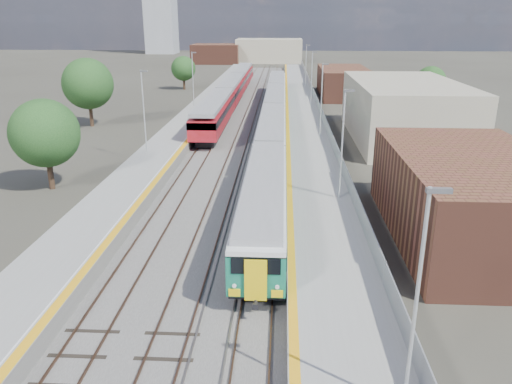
{
  "coord_description": "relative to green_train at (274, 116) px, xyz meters",
  "views": [
    {
      "loc": [
        2.56,
        -11.06,
        12.83
      ],
      "look_at": [
        0.91,
        19.47,
        2.2
      ],
      "focal_mm": 35.0,
      "sensor_mm": 36.0,
      "label": 1
    }
  ],
  "objects": [
    {
      "name": "ballast_bed",
      "position": [
        -3.75,
        5.85,
        -2.1
      ],
      "size": [
        10.5,
        155.0,
        0.06
      ],
      "primitive_type": "cube",
      "color": "#565451",
      "rests_on": "ground"
    },
    {
      "name": "tree_b",
      "position": [
        -22.94,
        3.25,
        3.16
      ],
      "size": [
        6.2,
        6.2,
        8.4
      ],
      "color": "#382619",
      "rests_on": "ground"
    },
    {
      "name": "buildings",
      "position": [
        -19.62,
        91.95,
        8.58
      ],
      "size": [
        72.0,
        185.5,
        40.0
      ],
      "color": "brown",
      "rests_on": "ground"
    },
    {
      "name": "tree_d",
      "position": [
        23.12,
        19.66,
        1.78
      ],
      "size": [
        4.59,
        4.59,
        6.22
      ],
      "color": "#382619",
      "rests_on": "ground"
    },
    {
      "name": "platform_left",
      "position": [
        -10.55,
        5.84,
        -1.61
      ],
      "size": [
        4.3,
        155.0,
        8.52
      ],
      "color": "slate",
      "rests_on": "ground"
    },
    {
      "name": "red_train",
      "position": [
        -7.0,
        21.37,
        0.12
      ],
      "size": [
        3.02,
        61.14,
        3.81
      ],
      "color": "black",
      "rests_on": "ground"
    },
    {
      "name": "tree_c",
      "position": [
        -17.92,
        38.34,
        1.8
      ],
      "size": [
        4.61,
        4.61,
        6.24
      ],
      "color": "#382619",
      "rests_on": "ground"
    },
    {
      "name": "tree_a",
      "position": [
        -17.21,
        -20.94,
        2.37
      ],
      "size": [
        5.28,
        5.28,
        7.15
      ],
      "color": "#382619",
      "rests_on": "ground"
    },
    {
      "name": "ground",
      "position": [
        -1.5,
        3.35,
        -2.13
      ],
      "size": [
        320.0,
        320.0,
        0.0
      ],
      "primitive_type": "plane",
      "color": "#47443A",
      "rests_on": "ground"
    },
    {
      "name": "platform_right",
      "position": [
        3.78,
        5.84,
        -1.59
      ],
      "size": [
        4.7,
        155.0,
        8.52
      ],
      "color": "slate",
      "rests_on": "ground"
    },
    {
      "name": "tracks",
      "position": [
        -3.15,
        7.53,
        -2.02
      ],
      "size": [
        8.96,
        160.0,
        0.17
      ],
      "color": "#4C3323",
      "rests_on": "ground"
    },
    {
      "name": "green_train",
      "position": [
        0.0,
        0.0,
        0.0
      ],
      "size": [
        2.75,
        76.5,
        3.02
      ],
      "color": "black",
      "rests_on": "ground"
    }
  ]
}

